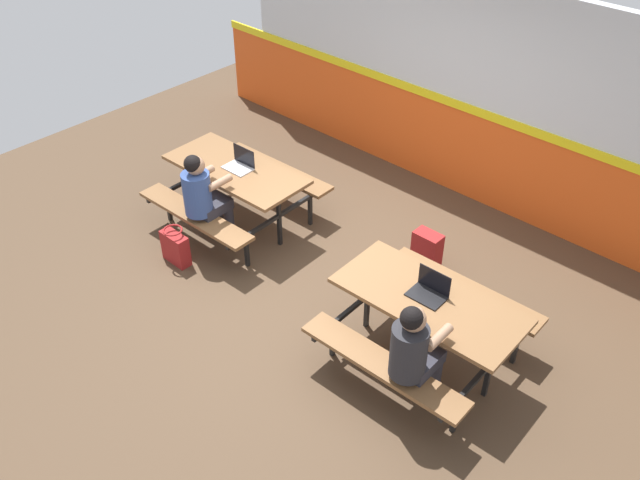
% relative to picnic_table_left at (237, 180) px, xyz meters
% --- Properties ---
extents(ground_plane, '(10.00, 10.00, 0.02)m').
position_rel_picnic_table_left_xyz_m(ground_plane, '(1.43, -0.16, -0.58)').
color(ground_plane, '#4C3826').
extents(accent_backdrop, '(8.00, 0.14, 2.60)m').
position_rel_picnic_table_left_xyz_m(accent_backdrop, '(1.43, 2.33, 0.67)').
color(accent_backdrop, '#E55119').
rests_on(accent_backdrop, ground).
extents(picnic_table_left, '(1.69, 1.59, 0.74)m').
position_rel_picnic_table_left_xyz_m(picnic_table_left, '(0.00, 0.00, 0.00)').
color(picnic_table_left, brown).
rests_on(picnic_table_left, ground).
extents(picnic_table_right, '(1.69, 1.59, 0.74)m').
position_rel_picnic_table_left_xyz_m(picnic_table_right, '(2.85, -0.32, 0.00)').
color(picnic_table_right, brown).
rests_on(picnic_table_right, ground).
extents(student_nearer, '(0.37, 0.53, 1.21)m').
position_rel_picnic_table_left_xyz_m(student_nearer, '(0.11, -0.55, 0.13)').
color(student_nearer, '#2D2D38').
rests_on(student_nearer, ground).
extents(student_further, '(0.37, 0.53, 1.21)m').
position_rel_picnic_table_left_xyz_m(student_further, '(3.10, -0.87, 0.13)').
color(student_further, '#2D2D38').
rests_on(student_further, ground).
extents(laptop_silver, '(0.33, 0.23, 0.22)m').
position_rel_picnic_table_left_xyz_m(laptop_silver, '(0.04, 0.04, 0.21)').
color(laptop_silver, silver).
rests_on(laptop_silver, picnic_table_left).
extents(laptop_dark, '(0.33, 0.23, 0.22)m').
position_rel_picnic_table_left_xyz_m(laptop_dark, '(2.82, -0.28, 0.21)').
color(laptop_dark, black).
rests_on(laptop_dark, picnic_table_right).
extents(backpack_dark, '(0.30, 0.22, 0.44)m').
position_rel_picnic_table_left_xyz_m(backpack_dark, '(2.09, 0.80, -0.36)').
color(backpack_dark, maroon).
rests_on(backpack_dark, ground).
extents(tote_bag_bright, '(0.34, 0.21, 0.43)m').
position_rel_picnic_table_left_xyz_m(tote_bag_bright, '(0.05, -0.96, -0.38)').
color(tote_bag_bright, maroon).
rests_on(tote_bag_bright, ground).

